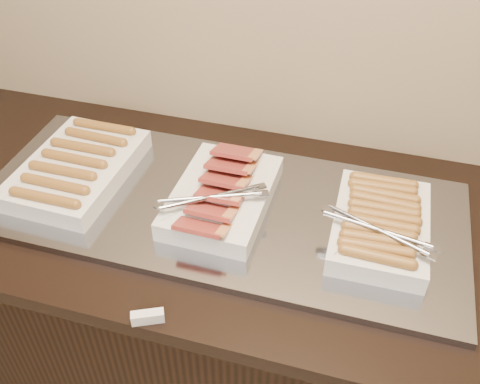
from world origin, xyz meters
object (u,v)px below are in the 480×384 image
Objects in this scene: dish_left at (77,167)px; dish_right at (380,224)px; counter at (220,317)px; dish_center at (221,195)px; warming_tray at (218,206)px.

dish_left is 0.78m from dish_right.
dish_left is 1.18× the size of dish_right.
dish_center reaches higher than counter.
counter is at bearing 180.00° from warming_tray.
dish_left reaches higher than counter.
counter is 0.46m from warming_tray.
dish_center reaches higher than dish_right.
dish_right is at bearing 1.23° from dish_center.
dish_left is (-0.38, 0.00, 0.04)m from warming_tray.
dish_left is at bearing 180.00° from counter.
warming_tray is 3.75× the size of dish_right.
counter is at bearing 167.83° from dish_center.
dish_right is at bearing 1.43° from dish_left.
counter is 5.44× the size of dish_left.
dish_right is (0.39, -0.00, 0.05)m from warming_tray.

